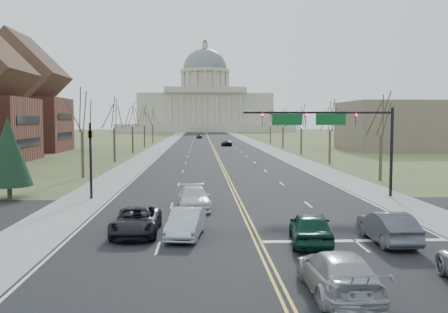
{
  "coord_description": "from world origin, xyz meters",
  "views": [
    {
      "loc": [
        -2.94,
        -25.87,
        6.22
      ],
      "look_at": [
        -0.82,
        17.72,
        3.0
      ],
      "focal_mm": 40.0,
      "sensor_mm": 36.0,
      "label": 1
    }
  ],
  "objects": [
    {
      "name": "conifer_l",
      "position": [
        -18.0,
        14.0,
        3.74
      ],
      "size": [
        3.64,
        3.64,
        6.5
      ],
      "color": "#392F22",
      "rests_on": "ground"
    },
    {
      "name": "tree_r_4",
      "position": [
        15.5,
        104.0,
        6.55
      ],
      "size": [
        3.74,
        3.74,
        8.5
      ],
      "color": "#392F22",
      "rests_on": "ground"
    },
    {
      "name": "tree_r_0",
      "position": [
        15.5,
        24.0,
        6.55
      ],
      "size": [
        3.74,
        3.74,
        8.5
      ],
      "color": "#392F22",
      "rests_on": "ground"
    },
    {
      "name": "signal_mast",
      "position": [
        7.45,
        13.5,
        5.76
      ],
      "size": [
        12.12,
        0.44,
        7.2
      ],
      "color": "black",
      "rests_on": "ground"
    },
    {
      "name": "ground",
      "position": [
        0.0,
        0.0,
        0.0
      ],
      "size": [
        600.0,
        600.0,
        0.0
      ],
      "primitive_type": "plane",
      "color": "#4F5B2D",
      "rests_on": "ground"
    },
    {
      "name": "tree_r_3",
      "position": [
        15.5,
        84.0,
        6.55
      ],
      "size": [
        3.74,
        3.74,
        8.5
      ],
      "color": "#392F22",
      "rests_on": "ground"
    },
    {
      "name": "tree_l_3",
      "position": [
        -15.5,
        88.0,
        6.94
      ],
      "size": [
        3.96,
        3.96,
        9.0
      ],
      "color": "#392F22",
      "rests_on": "ground"
    },
    {
      "name": "center_line",
      "position": [
        0.0,
        110.0,
        0.01
      ],
      "size": [
        0.42,
        380.0,
        0.01
      ],
      "primitive_type": "cube",
      "color": "gold",
      "rests_on": "road"
    },
    {
      "name": "bldg_left_far",
      "position": [
        -38.0,
        74.0,
        9.54
      ],
      "size": [
        17.1,
        14.28,
        23.25
      ],
      "color": "brown",
      "rests_on": "ground"
    },
    {
      "name": "car_nb_inner_second",
      "position": [
        1.94,
        -8.77,
        0.8
      ],
      "size": [
        2.23,
        5.45,
        1.58
      ],
      "primitive_type": "imported",
      "rotation": [
        0.0,
        0.0,
        3.14
      ],
      "color": "#A2A4AA",
      "rests_on": "road"
    },
    {
      "name": "tree_l_0",
      "position": [
        -15.5,
        28.0,
        6.94
      ],
      "size": [
        3.96,
        3.96,
        9.0
      ],
      "color": "#392F22",
      "rests_on": "ground"
    },
    {
      "name": "stop_bar",
      "position": [
        5.0,
        -1.0,
        0.01
      ],
      "size": [
        9.5,
        0.5,
        0.01
      ],
      "primitive_type": "cube",
      "color": "silver",
      "rests_on": "road"
    },
    {
      "name": "car_far_sb",
      "position": [
        -3.11,
        140.95,
        0.85
      ],
      "size": [
        2.04,
        4.93,
        1.67
      ],
      "primitive_type": "imported",
      "rotation": [
        0.0,
        0.0,
        0.01
      ],
      "color": "#47494E",
      "rests_on": "road"
    },
    {
      "name": "tree_l_2",
      "position": [
        -15.5,
        68.0,
        6.94
      ],
      "size": [
        3.96,
        3.96,
        9.0
      ],
      "color": "#392F22",
      "rests_on": "ground"
    },
    {
      "name": "capitol",
      "position": [
        0.0,
        249.91,
        14.2
      ],
      "size": [
        90.0,
        60.0,
        50.0
      ],
      "color": "beige",
      "rests_on": "ground"
    },
    {
      "name": "road",
      "position": [
        0.0,
        110.0,
        0.01
      ],
      "size": [
        20.0,
        380.0,
        0.01
      ],
      "primitive_type": "cube",
      "color": "black",
      "rests_on": "ground"
    },
    {
      "name": "car_nb_outer_lead",
      "position": [
        6.54,
        -1.45,
        0.81
      ],
      "size": [
        1.78,
        4.89,
        1.6
      ],
      "primitive_type": "imported",
      "rotation": [
        0.0,
        0.0,
        3.16
      ],
      "color": "#494A50",
      "rests_on": "road"
    },
    {
      "name": "car_sb_inner_second",
      "position": [
        -3.36,
        8.62,
        0.77
      ],
      "size": [
        2.5,
        5.38,
        1.52
      ],
      "primitive_type": "imported",
      "rotation": [
        0.0,
        0.0,
        0.07
      ],
      "color": "silver",
      "rests_on": "road"
    },
    {
      "name": "cross_road",
      "position": [
        0.0,
        6.0,
        0.01
      ],
      "size": [
        120.0,
        14.0,
        0.01
      ],
      "primitive_type": "cube",
      "color": "black",
      "rests_on": "ground"
    },
    {
      "name": "edge_line_left",
      "position": [
        -9.8,
        110.0,
        0.01
      ],
      "size": [
        0.15,
        380.0,
        0.01
      ],
      "primitive_type": "cube",
      "color": "silver",
      "rests_on": "road"
    },
    {
      "name": "tree_r_2",
      "position": [
        15.5,
        64.0,
        6.55
      ],
      "size": [
        3.74,
        3.74,
        8.5
      ],
      "color": "#392F22",
      "rests_on": "ground"
    },
    {
      "name": "car_far_nb",
      "position": [
        3.38,
        92.49,
        0.69
      ],
      "size": [
        2.45,
        4.95,
        1.35
      ],
      "primitive_type": "imported",
      "rotation": [
        0.0,
        0.0,
        3.18
      ],
      "color": "black",
      "rests_on": "road"
    },
    {
      "name": "sidewalk_left",
      "position": [
        -12.0,
        110.0,
        0.01
      ],
      "size": [
        4.0,
        380.0,
        0.03
      ],
      "primitive_type": "cube",
      "color": "gray",
      "rests_on": "ground"
    },
    {
      "name": "bldg_right_mass",
      "position": [
        40.0,
        76.0,
        5.0
      ],
      "size": [
        25.0,
        20.0,
        10.0
      ],
      "primitive_type": "cube",
      "color": "#6A5F4B",
      "rests_on": "ground"
    },
    {
      "name": "car_nb_inner_lead",
      "position": [
        2.57,
        -1.59,
        0.85
      ],
      "size": [
        2.58,
        5.12,
        1.67
      ],
      "primitive_type": "imported",
      "rotation": [
        0.0,
        0.0,
        3.01
      ],
      "color": "#0B3324",
      "rests_on": "road"
    },
    {
      "name": "sidewalk_right",
      "position": [
        12.0,
        110.0,
        0.01
      ],
      "size": [
        4.0,
        380.0,
        0.03
      ],
      "primitive_type": "cube",
      "color": "gray",
      "rests_on": "ground"
    },
    {
      "name": "tree_l_1",
      "position": [
        -15.5,
        48.0,
        6.94
      ],
      "size": [
        3.96,
        3.96,
        9.0
      ],
      "color": "#392F22",
      "rests_on": "ground"
    },
    {
      "name": "edge_line_right",
      "position": [
        9.8,
        110.0,
        0.01
      ],
      "size": [
        0.15,
        380.0,
        0.01
      ],
      "primitive_type": "cube",
      "color": "silver",
      "rests_on": "road"
    },
    {
      "name": "car_sb_outer_lead",
      "position": [
        -6.4,
        1.0,
        0.74
      ],
      "size": [
        2.44,
        5.28,
        1.47
      ],
      "primitive_type": "imported",
      "rotation": [
        0.0,
        0.0,
        0.0
      ],
      "color": "black",
      "rests_on": "road"
    },
    {
      "name": "signal_left",
      "position": [
        -11.5,
        13.5,
        3.71
      ],
      "size": [
        0.32,
        0.36,
        6.0
      ],
      "color": "black",
      "rests_on": "ground"
    },
    {
      "name": "car_sb_inner_lead",
      "position": [
        -3.69,
        0.26,
        0.76
      ],
      "size": [
        2.18,
        4.7,
        1.49
      ],
      "primitive_type": "imported",
      "rotation": [
        0.0,
        0.0,
        -0.14
      ],
      "color": "#ADB1B5",
      "rests_on": "road"
    },
    {
      "name": "tree_r_1",
      "position": [
        15.5,
        44.0,
        6.55
      ],
      "size": [
        3.74,
        3.74,
        8.5
      ],
      "color": "#392F22",
      "rests_on": "ground"
    },
    {
      "name": "tree_l_4",
      "position": [
        -15.5,
        108.0,
        6.94
      ],
      "size": [
        3.96,
        3.96,
        9.0
      ],
      "color": "#392F22",
      "rests_on": "ground"
    }
  ]
}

